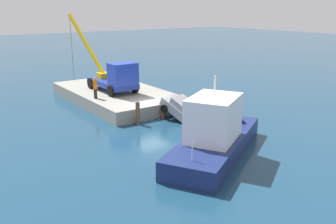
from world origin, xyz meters
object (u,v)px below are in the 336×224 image
Objects in this scene: crane_truck at (115,76)px; dock_worker at (95,87)px; moored_yacht at (221,139)px; salvaged_car at (187,112)px.

dock_worker is at bearing -63.86° from crane_truck.
moored_yacht is (13.73, 0.25, -1.98)m from crane_truck.
moored_yacht reaches higher than dock_worker.
crane_truck is 0.86× the size of moored_yacht.
crane_truck is at bearing -167.06° from salvaged_car.
crane_truck reaches higher than moored_yacht.
dock_worker is 0.16× the size of moored_yacht.
crane_truck is 2.22× the size of salvaged_car.
crane_truck reaches higher than salvaged_car.
moored_yacht is at bearing 12.44° from dock_worker.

